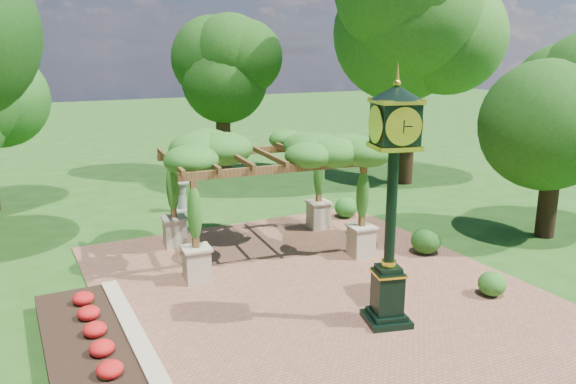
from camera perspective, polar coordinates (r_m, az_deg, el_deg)
name	(u,v)px	position (r m, az deg, el deg)	size (l,w,h in m)	color
ground	(337,307)	(13.36, 5.02, -11.56)	(120.00, 120.00, 0.00)	#1E4714
brick_plaza	(316,290)	(14.13, 2.83, -9.95)	(10.00, 12.00, 0.04)	brown
border_wall	(132,334)	(12.16, -15.57, -13.75)	(0.35, 5.00, 0.40)	#C6B793
flower_bed	(86,346)	(12.06, -19.88, -14.46)	(1.50, 5.00, 0.36)	red
pedestal_clock	(392,185)	(11.69, 10.57, 0.68)	(1.26, 1.26, 5.21)	black
pergola	(265,157)	(15.95, -2.37, 3.62)	(5.84, 3.96, 3.49)	tan
sundial	(182,198)	(21.05, -10.74, -0.64)	(0.65, 0.65, 1.13)	gray
shrub_front	(492,284)	(14.53, 20.03, -8.75)	(0.67, 0.67, 0.60)	#27611B
shrub_mid	(426,241)	(16.84, 13.84, -4.82)	(0.86, 0.86, 0.77)	#1B4814
shrub_back	(346,208)	(19.94, 5.91, -1.58)	(0.80, 0.80, 0.72)	#21631C
tree_north	(222,69)	(26.20, -6.76, 12.29)	(3.87, 3.87, 7.27)	#342314
tree_east_far	(412,25)	(25.21, 12.45, 16.26)	(5.45, 5.45, 9.95)	black
tree_east_near	(561,91)	(19.06, 25.97, 9.19)	(3.61, 3.61, 6.71)	black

